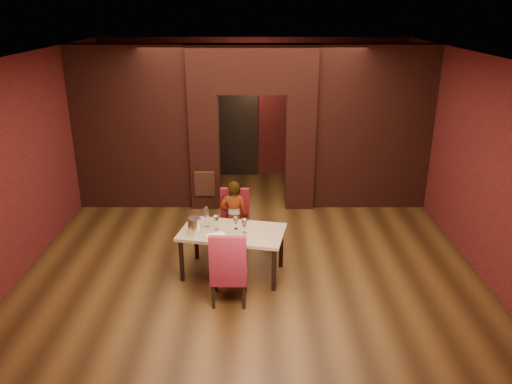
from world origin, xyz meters
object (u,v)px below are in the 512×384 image
at_px(wine_bucket, 195,226).
at_px(water_bottle, 206,217).
at_px(chair_near, 229,266).
at_px(wine_glass_b, 236,223).
at_px(wine_glass_c, 244,226).
at_px(potted_plant, 274,237).
at_px(wine_glass_a, 216,223).
at_px(dining_table, 233,252).
at_px(person_seated, 234,217).
at_px(chair_far, 234,222).

xyz_separation_m(wine_bucket, water_bottle, (0.15, 0.23, 0.04)).
relative_size(chair_near, wine_glass_b, 5.85).
relative_size(chair_near, wine_glass_c, 4.95).
bearing_deg(potted_plant, wine_bucket, -142.61).
bearing_deg(wine_glass_a, dining_table, -11.71).
bearing_deg(person_seated, potted_plant, -169.62).
bearing_deg(water_bottle, person_seated, 54.88).
distance_m(chair_far, person_seated, 0.12).
distance_m(person_seated, wine_glass_a, 0.72).
xyz_separation_m(wine_glass_a, water_bottle, (-0.16, 0.10, 0.05)).
distance_m(dining_table, wine_glass_b, 0.46).
bearing_deg(wine_bucket, chair_far, 56.78).
distance_m(dining_table, chair_far, 0.77).
bearing_deg(wine_glass_a, water_bottle, 146.24).
xyz_separation_m(person_seated, water_bottle, (-0.39, -0.55, 0.25)).
height_order(person_seated, wine_glass_a, person_seated).
xyz_separation_m(person_seated, wine_glass_a, (-0.23, -0.66, 0.20)).
bearing_deg(person_seated, wine_glass_a, 69.18).
bearing_deg(wine_glass_b, wine_bucket, -166.80).
bearing_deg(chair_near, person_seated, -89.07).
relative_size(wine_glass_b, wine_bucket, 0.78).
relative_size(chair_far, chair_near, 0.96).
bearing_deg(water_bottle, wine_glass_c, -21.15).
height_order(chair_far, person_seated, person_seated).
bearing_deg(water_bottle, dining_table, -21.26).
bearing_deg(wine_glass_a, chair_far, 71.79).
height_order(person_seated, wine_bucket, person_seated).
bearing_deg(wine_bucket, potted_plant, 37.39).
distance_m(wine_glass_a, wine_bucket, 0.33).
bearing_deg(chair_far, potted_plant, 11.59).
distance_m(wine_glass_a, potted_plant, 1.35).
height_order(wine_glass_c, wine_bucket, wine_bucket).
xyz_separation_m(person_seated, wine_glass_b, (0.06, -0.64, 0.18)).
bearing_deg(wine_glass_a, wine_bucket, -158.20).
height_order(chair_far, water_bottle, water_bottle).
bearing_deg(wine_glass_a, wine_glass_c, -15.81).
xyz_separation_m(chair_far, person_seated, (0.00, -0.04, 0.11)).
bearing_deg(wine_glass_b, dining_table, -126.62).
relative_size(chair_near, wine_glass_a, 5.00).
bearing_deg(chair_far, wine_glass_c, -73.14).
bearing_deg(chair_far, person_seated, -85.01).
relative_size(chair_near, potted_plant, 2.63).
relative_size(dining_table, chair_far, 1.47).
bearing_deg(wine_glass_a, potted_plant, 41.68).
relative_size(chair_near, person_seated, 0.86).
distance_m(dining_table, chair_near, 0.76).
xyz_separation_m(wine_glass_a, wine_bucket, (-0.31, -0.12, 0.01)).
height_order(wine_glass_b, wine_bucket, wine_bucket).
distance_m(wine_glass_a, water_bottle, 0.20).
distance_m(dining_table, person_seated, 0.76).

